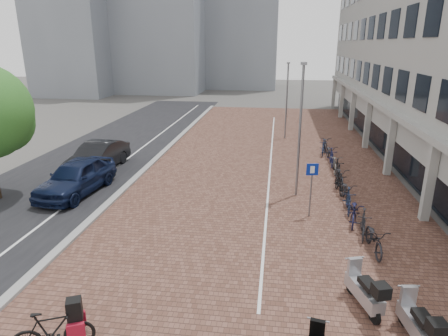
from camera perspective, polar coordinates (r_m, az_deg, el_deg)
The scene contains 16 objects.
ground at distance 14.18m, azimuth -3.38°, elevation -12.47°, with size 140.00×140.00×0.00m, color #474442.
plaza_brick at distance 25.04m, azimuth 6.42°, elevation 1.18°, with size 14.50×42.00×0.04m, color brown.
street_asphalt at distance 27.54m, azimuth -17.11°, elevation 2.02°, with size 8.00×50.00×0.03m, color black.
curb at distance 26.14m, azimuth -9.33°, elevation 1.90°, with size 0.35×42.00×0.14m, color gray.
lane_line at distance 26.76m, azimuth -13.22°, elevation 1.93°, with size 0.12×44.00×0.00m, color white.
parking_line at distance 25.03m, azimuth 6.88°, elevation 1.21°, with size 0.10×30.00×0.00m, color white.
office_building at distance 29.92m, azimuth 29.97°, elevation 18.11°, with size 8.40×40.00×15.00m.
car_navy at distance 20.51m, azimuth -20.87°, elevation -1.23°, with size 2.02×5.02×1.71m, color black.
car_dark at distance 23.85m, azimuth -18.05°, elevation 1.58°, with size 1.74×5.00×1.65m, color black.
hero_bike at distance 10.86m, azimuth -23.88°, elevation -21.00°, with size 1.99×1.29×1.37m.
scooter_front at distance 11.30m, azimuth 26.62°, elevation -19.62°, with size 0.57×1.83×1.26m, color #9A9A9E, non-canonical shape.
scooter_back at distance 11.98m, azimuth 19.90°, elevation -16.34°, with size 0.57×1.84×1.26m, color #A9A9AE, non-canonical shape.
parking_sign at distance 16.68m, azimuth 12.72°, elevation -1.97°, with size 0.50×0.14×2.42m.
lamp_near at distance 18.57m, azimuth 11.05°, elevation 5.08°, with size 0.12×0.12×6.30m, color slate.
lamp_far at distance 30.42m, azimuth 9.17°, elevation 9.57°, with size 0.12×0.12×5.75m, color slate.
bike_row at distance 21.24m, azimuth 16.63°, elevation -1.10°, with size 1.25×15.81×1.05m.
Camera 1 is at (2.47, -11.99, 7.16)m, focal length 31.13 mm.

